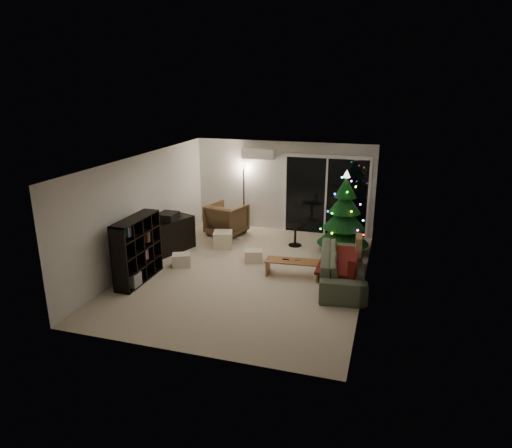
{
  "coord_description": "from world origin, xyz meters",
  "views": [
    {
      "loc": [
        2.87,
        -8.84,
        4.04
      ],
      "look_at": [
        0.1,
        0.3,
        1.05
      ],
      "focal_mm": 32.0,
      "sensor_mm": 36.0,
      "label": 1
    }
  ],
  "objects": [
    {
      "name": "room",
      "position": [
        0.46,
        1.49,
        1.02
      ],
      "size": [
        6.5,
        7.51,
        2.6
      ],
      "color": "beige",
      "rests_on": "ground"
    },
    {
      "name": "bookshelf",
      "position": [
        -2.25,
        -1.04,
        0.69
      ],
      "size": [
        0.6,
        1.43,
        1.39
      ],
      "primitive_type": null,
      "rotation": [
        0.0,
        0.0,
        0.18
      ],
      "color": "black",
      "rests_on": "floor"
    },
    {
      "name": "media_cabinet",
      "position": [
        -2.25,
        0.69,
        0.41
      ],
      "size": [
        0.93,
        1.41,
        0.83
      ],
      "primitive_type": "cube",
      "rotation": [
        0.0,
        0.0,
        -0.36
      ],
      "color": "black",
      "rests_on": "floor"
    },
    {
      "name": "stereo",
      "position": [
        -2.25,
        0.69,
        0.92
      ],
      "size": [
        0.42,
        0.5,
        0.18
      ],
      "primitive_type": "cube",
      "color": "black",
      "rests_on": "media_cabinet"
    },
    {
      "name": "armchair",
      "position": [
        -1.36,
        2.36,
        0.43
      ],
      "size": [
        1.14,
        1.16,
        0.86
      ],
      "primitive_type": "imported",
      "rotation": [
        0.0,
        0.0,
        2.88
      ],
      "color": "brown",
      "rests_on": "floor"
    },
    {
      "name": "ottoman",
      "position": [
        -1.11,
        1.38,
        0.21
      ],
      "size": [
        0.56,
        0.56,
        0.41
      ],
      "primitive_type": "cube",
      "rotation": [
        0.0,
        0.0,
        0.28
      ],
      "color": "beige",
      "rests_on": "floor"
    },
    {
      "name": "cardboard_box_a",
      "position": [
        -1.57,
        -0.07,
        0.15
      ],
      "size": [
        0.5,
        0.45,
        0.29
      ],
      "primitive_type": "cube",
      "rotation": [
        0.0,
        0.0,
        0.41
      ],
      "color": "white",
      "rests_on": "floor"
    },
    {
      "name": "cardboard_box_b",
      "position": [
        -0.07,
        0.66,
        0.14
      ],
      "size": [
        0.48,
        0.41,
        0.28
      ],
      "primitive_type": "cube",
      "rotation": [
        0.0,
        0.0,
        0.31
      ],
      "color": "white",
      "rests_on": "floor"
    },
    {
      "name": "side_table",
      "position": [
        0.63,
        2.03,
        0.28
      ],
      "size": [
        0.5,
        0.5,
        0.56
      ],
      "primitive_type": "cylinder",
      "rotation": [
        0.0,
        0.0,
        0.13
      ],
      "color": "black",
      "rests_on": "floor"
    },
    {
      "name": "floor_lamp",
      "position": [
        -1.11,
        3.11,
        0.92
      ],
      "size": [
        0.29,
        0.29,
        1.84
      ],
      "primitive_type": "cylinder",
      "color": "black",
      "rests_on": "floor"
    },
    {
      "name": "sofa",
      "position": [
        2.05,
        0.11,
        0.34
      ],
      "size": [
        1.19,
        2.41,
        0.68
      ],
      "primitive_type": "imported",
      "rotation": [
        0.0,
        0.0,
        1.7
      ],
      "color": "#424938",
      "rests_on": "floor"
    },
    {
      "name": "sofa_throw",
      "position": [
        1.95,
        0.11,
        0.49
      ],
      "size": [
        0.72,
        1.67,
        0.06
      ],
      "primitive_type": "cube",
      "color": "#5C1710",
      "rests_on": "sofa"
    },
    {
      "name": "cushion_a",
      "position": [
        2.3,
        0.76,
        0.61
      ],
      "size": [
        0.17,
        0.46,
        0.45
      ],
      "primitive_type": "cube",
      "rotation": [
        0.0,
        0.0,
        0.09
      ],
      "color": "#9D7D4B",
      "rests_on": "sofa"
    },
    {
      "name": "cushion_b",
      "position": [
        2.3,
        -0.54,
        0.61
      ],
      "size": [
        0.16,
        0.45,
        0.45
      ],
      "primitive_type": "cube",
      "rotation": [
        0.0,
        0.0,
        -0.07
      ],
      "color": "#5C1710",
      "rests_on": "sofa"
    },
    {
      "name": "coffee_table",
      "position": [
        0.98,
        0.11,
        0.18
      ],
      "size": [
        1.19,
        0.51,
        0.37
      ],
      "primitive_type": null,
      "rotation": [
        0.0,
        0.0,
        0.09
      ],
      "color": "#975D3C",
      "rests_on": "floor"
    },
    {
      "name": "remote_a",
      "position": [
        0.83,
        0.11,
        0.38
      ],
      "size": [
        0.14,
        0.04,
        0.02
      ],
      "primitive_type": "cube",
      "color": "black",
      "rests_on": "coffee_table"
    },
    {
      "name": "remote_b",
      "position": [
        1.08,
        0.16,
        0.38
      ],
      "size": [
        0.14,
        0.08,
        0.02
      ],
      "primitive_type": "cube",
      "rotation": [
        0.0,
        0.0,
        0.35
      ],
      "color": "slate",
      "rests_on": "coffee_table"
    },
    {
      "name": "christmas_tree",
      "position": [
        1.84,
        1.93,
        1.02
      ],
      "size": [
        1.54,
        1.54,
        2.05
      ],
      "primitive_type": "cone",
      "rotation": [
        0.0,
        0.0,
        -0.25
      ],
      "color": "#0E410F",
      "rests_on": "floor"
    }
  ]
}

